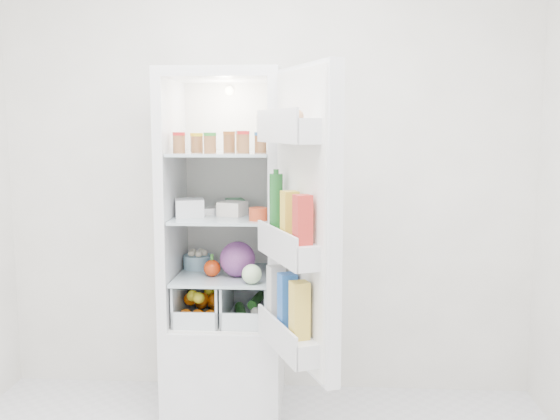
# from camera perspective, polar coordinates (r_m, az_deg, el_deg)

# --- Properties ---
(room_walls) EXTENTS (3.02, 3.02, 2.61)m
(room_walls) POSITION_cam_1_polar(r_m,az_deg,el_deg) (2.03, -4.74, 9.67)
(room_walls) COLOR beige
(room_walls) RESTS_ON ground
(refrigerator) EXTENTS (0.60, 0.60, 1.80)m
(refrigerator) POSITION_cam_1_polar(r_m,az_deg,el_deg) (3.40, -4.89, -6.90)
(refrigerator) COLOR silver
(refrigerator) RESTS_ON ground
(shelf_low) EXTENTS (0.49, 0.53, 0.01)m
(shelf_low) POSITION_cam_1_polar(r_m,az_deg,el_deg) (3.32, -5.06, -5.92)
(shelf_low) COLOR #A7BBC4
(shelf_low) RESTS_ON refrigerator
(shelf_mid) EXTENTS (0.49, 0.53, 0.02)m
(shelf_mid) POSITION_cam_1_polar(r_m,az_deg,el_deg) (3.26, -5.13, -0.62)
(shelf_mid) COLOR #A7BBC4
(shelf_mid) RESTS_ON refrigerator
(shelf_top) EXTENTS (0.49, 0.53, 0.02)m
(shelf_top) POSITION_cam_1_polar(r_m,az_deg,el_deg) (3.23, -5.20, 5.18)
(shelf_top) COLOR #A7BBC4
(shelf_top) RESTS_ON refrigerator
(crisper_left) EXTENTS (0.23, 0.46, 0.22)m
(crisper_left) POSITION_cam_1_polar(r_m,az_deg,el_deg) (3.37, -7.11, -8.01)
(crisper_left) COLOR silver
(crisper_left) RESTS_ON refrigerator
(crisper_right) EXTENTS (0.23, 0.46, 0.22)m
(crisper_right) POSITION_cam_1_polar(r_m,az_deg,el_deg) (3.34, -2.93, -8.13)
(crisper_right) COLOR silver
(crisper_right) RESTS_ON refrigerator
(condiment_jars) EXTENTS (0.46, 0.34, 0.08)m
(condiment_jars) POSITION_cam_1_polar(r_m,az_deg,el_deg) (3.17, -5.54, 6.03)
(condiment_jars) COLOR #B21919
(condiment_jars) RESTS_ON shelf_top
(squeeze_bottle) EXTENTS (0.07, 0.07, 0.19)m
(squeeze_bottle) POSITION_cam_1_polar(r_m,az_deg,el_deg) (3.20, -1.82, 6.98)
(squeeze_bottle) COLOR white
(squeeze_bottle) RESTS_ON shelf_top
(tub_white) EXTENTS (0.17, 0.17, 0.09)m
(tub_white) POSITION_cam_1_polar(r_m,az_deg,el_deg) (3.23, -8.27, 0.20)
(tub_white) COLOR silver
(tub_white) RESTS_ON shelf_mid
(tub_cream) EXTENTS (0.16, 0.16, 0.07)m
(tub_cream) POSITION_cam_1_polar(r_m,az_deg,el_deg) (3.24, -4.37, 0.12)
(tub_cream) COLOR white
(tub_cream) RESTS_ON shelf_mid
(tin_red) EXTENTS (0.12, 0.12, 0.06)m
(tin_red) POSITION_cam_1_polar(r_m,az_deg,el_deg) (3.08, -1.99, -0.37)
(tin_red) COLOR #BC3C1C
(tin_red) RESTS_ON shelf_mid
(foil_tray) EXTENTS (0.17, 0.15, 0.04)m
(foil_tray) POSITION_cam_1_polar(r_m,az_deg,el_deg) (3.31, -6.61, -0.07)
(foil_tray) COLOR silver
(foil_tray) RESTS_ON shelf_mid
(tub_green) EXTENTS (0.12, 0.15, 0.07)m
(tub_green) POSITION_cam_1_polar(r_m,az_deg,el_deg) (3.38, -4.13, 0.42)
(tub_green) COLOR #408E57
(tub_green) RESTS_ON shelf_mid
(red_cabbage) EXTENTS (0.18, 0.18, 0.18)m
(red_cabbage) POSITION_cam_1_polar(r_m,az_deg,el_deg) (3.23, -3.90, -4.50)
(red_cabbage) COLOR #501D57
(red_cabbage) RESTS_ON shelf_low
(bell_pepper) EXTENTS (0.09, 0.09, 0.09)m
(bell_pepper) POSITION_cam_1_polar(r_m,az_deg,el_deg) (3.25, -6.23, -5.31)
(bell_pepper) COLOR red
(bell_pepper) RESTS_ON shelf_low
(mushroom_bowl) EXTENTS (0.17, 0.17, 0.07)m
(mushroom_bowl) POSITION_cam_1_polar(r_m,az_deg,el_deg) (3.44, -7.52, -4.71)
(mushroom_bowl) COLOR #8CB7D0
(mushroom_bowl) RESTS_ON shelf_low
(salad_bag) EXTENTS (0.10, 0.10, 0.10)m
(salad_bag) POSITION_cam_1_polar(r_m,az_deg,el_deg) (3.08, -2.60, -5.88)
(salad_bag) COLOR #BBDDA5
(salad_bag) RESTS_ON shelf_low
(citrus_pile) EXTENTS (0.20, 0.31, 0.16)m
(citrus_pile) POSITION_cam_1_polar(r_m,az_deg,el_deg) (3.36, -7.16, -8.53)
(citrus_pile) COLOR orange
(citrus_pile) RESTS_ON refrigerator
(veg_pile) EXTENTS (0.16, 0.30, 0.10)m
(veg_pile) POSITION_cam_1_polar(r_m,az_deg,el_deg) (3.35, -2.85, -8.92)
(veg_pile) COLOR #1A4D19
(veg_pile) RESTS_ON refrigerator
(fridge_door) EXTENTS (0.37, 0.58, 1.30)m
(fridge_door) POSITION_cam_1_polar(r_m,az_deg,el_deg) (2.67, 1.92, -1.49)
(fridge_door) COLOR silver
(fridge_door) RESTS_ON refrigerator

